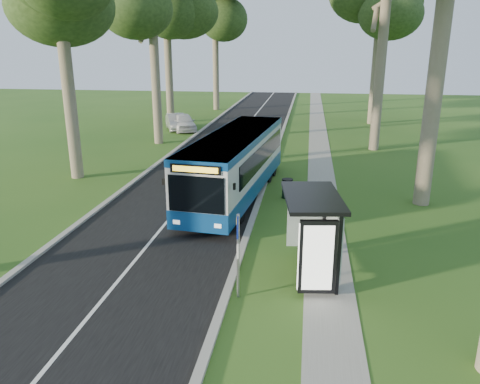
# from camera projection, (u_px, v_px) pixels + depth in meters

# --- Properties ---
(ground) EXTENTS (120.00, 120.00, 0.00)m
(ground) POSITION_uv_depth(u_px,v_px,m) (244.00, 246.00, 17.16)
(ground) COLOR #2A541A
(ground) RESTS_ON ground
(road) EXTENTS (7.00, 100.00, 0.02)m
(road) POSITION_uv_depth(u_px,v_px,m) (208.00, 173.00, 27.09)
(road) COLOR black
(road) RESTS_ON ground
(kerb_east) EXTENTS (0.25, 100.00, 0.12)m
(kerb_east) POSITION_uv_depth(u_px,v_px,m) (268.00, 174.00, 26.58)
(kerb_east) COLOR #9E9B93
(kerb_east) RESTS_ON ground
(kerb_west) EXTENTS (0.25, 100.00, 0.12)m
(kerb_west) POSITION_uv_depth(u_px,v_px,m) (150.00, 170.00, 27.56)
(kerb_west) COLOR #9E9B93
(kerb_west) RESTS_ON ground
(centre_line) EXTENTS (0.12, 100.00, 0.00)m
(centre_line) POSITION_uv_depth(u_px,v_px,m) (208.00, 172.00, 27.08)
(centre_line) COLOR white
(centre_line) RESTS_ON road
(footpath) EXTENTS (1.50, 100.00, 0.02)m
(footpath) POSITION_uv_depth(u_px,v_px,m) (321.00, 177.00, 26.18)
(footpath) COLOR gray
(footpath) RESTS_ON ground
(bus) EXTENTS (3.60, 11.78, 3.07)m
(bus) POSITION_uv_depth(u_px,v_px,m) (236.00, 164.00, 22.49)
(bus) COLOR silver
(bus) RESTS_ON ground
(bus_stop_sign) EXTENTS (0.09, 0.36, 2.57)m
(bus_stop_sign) POSITION_uv_depth(u_px,v_px,m) (238.00, 246.00, 13.21)
(bus_stop_sign) COLOR gray
(bus_stop_sign) RESTS_ON ground
(bus_shelter) EXTENTS (2.09, 3.30, 2.66)m
(bus_shelter) POSITION_uv_depth(u_px,v_px,m) (316.00, 225.00, 14.05)
(bus_shelter) COLOR black
(bus_shelter) RESTS_ON ground
(litter_bin) EXTENTS (0.54, 0.54, 0.94)m
(litter_bin) POSITION_uv_depth(u_px,v_px,m) (287.00, 188.00, 22.47)
(litter_bin) COLOR black
(litter_bin) RESTS_ON ground
(car_white) EXTENTS (3.32, 4.63, 1.46)m
(car_white) POSITION_uv_depth(u_px,v_px,m) (184.00, 122.00, 40.47)
(car_white) COLOR white
(car_white) RESTS_ON ground
(car_silver) EXTENTS (2.96, 4.40, 1.37)m
(car_silver) POSITION_uv_depth(u_px,v_px,m) (176.00, 122.00, 40.93)
(car_silver) COLOR #9B9DA2
(car_silver) RESTS_ON ground
(tree_west_e) EXTENTS (5.20, 5.20, 15.22)m
(tree_west_e) POSITION_uv_depth(u_px,v_px,m) (215.00, 5.00, 50.87)
(tree_west_e) COLOR #7A6B56
(tree_west_e) RESTS_ON ground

